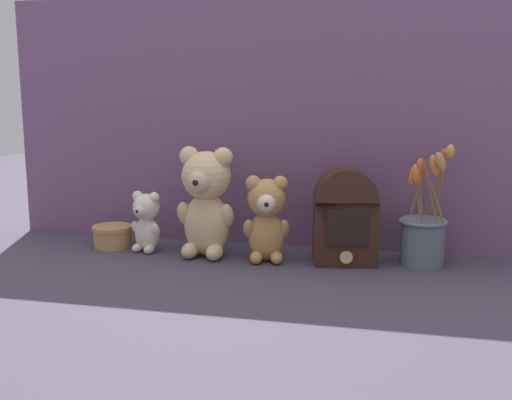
{
  "coord_description": "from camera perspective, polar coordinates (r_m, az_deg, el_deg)",
  "views": [
    {
      "loc": [
        0.37,
        -1.57,
        0.47
      ],
      "look_at": [
        0.0,
        0.02,
        0.15
      ],
      "focal_mm": 45.0,
      "sensor_mm": 36.0,
      "label": 1
    }
  ],
  "objects": [
    {
      "name": "teddy_bear_large",
      "position": [
        1.69,
        -4.47,
        0.02
      ],
      "size": [
        0.16,
        0.15,
        0.29
      ],
      "color": "#DBBC84",
      "rests_on": "ground"
    },
    {
      "name": "teddy_bear_medium",
      "position": [
        1.64,
        0.93,
        -1.52
      ],
      "size": [
        0.12,
        0.11,
        0.22
      ],
      "color": "tan",
      "rests_on": "ground"
    },
    {
      "name": "decorative_tin_tall",
      "position": [
        1.84,
        -12.64,
        -3.15
      ],
      "size": [
        0.11,
        0.11,
        0.06
      ],
      "color": "tan",
      "rests_on": "ground"
    },
    {
      "name": "backdrop_wall",
      "position": [
        1.78,
        1.07,
        6.85
      ],
      "size": [
        1.51,
        0.02,
        0.69
      ],
      "color": "#704C70",
      "rests_on": "ground"
    },
    {
      "name": "teddy_bear_small",
      "position": [
        1.77,
        -9.73,
        -1.79
      ],
      "size": [
        0.09,
        0.08,
        0.17
      ],
      "color": "beige",
      "rests_on": "ground"
    },
    {
      "name": "vintage_radio",
      "position": [
        1.64,
        7.92,
        -1.4
      ],
      "size": [
        0.17,
        0.13,
        0.24
      ],
      "color": "#381E14",
      "rests_on": "ground"
    },
    {
      "name": "flower_vase",
      "position": [
        1.67,
        14.67,
        -2.73
      ],
      "size": [
        0.13,
        0.16,
        0.31
      ],
      "color": "slate",
      "rests_on": "ground"
    },
    {
      "name": "ground_plane",
      "position": [
        1.68,
        -0.15,
        -5.31
      ],
      "size": [
        4.0,
        4.0,
        0.0
      ],
      "primitive_type": "plane",
      "color": "#3D3847"
    }
  ]
}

